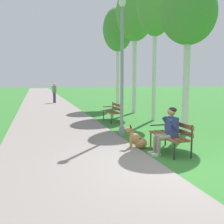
# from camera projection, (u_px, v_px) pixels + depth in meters

# --- Properties ---
(ground_plane) EXTENTS (120.00, 120.00, 0.00)m
(ground_plane) POSITION_uv_depth(u_px,v_px,m) (174.00, 168.00, 5.95)
(ground_plane) COLOR #33752D
(paved_path) EXTENTS (3.79, 60.00, 0.04)m
(paved_path) POSITION_uv_depth(u_px,v_px,m) (43.00, 98.00, 28.23)
(paved_path) COLOR gray
(paved_path) RESTS_ON ground
(park_bench_near) EXTENTS (0.55, 1.50, 0.85)m
(park_bench_near) POSITION_uv_depth(u_px,v_px,m) (172.00, 133.00, 7.20)
(park_bench_near) COLOR brown
(park_bench_near) RESTS_ON ground
(park_bench_mid) EXTENTS (0.55, 1.50, 0.85)m
(park_bench_mid) POSITION_uv_depth(u_px,v_px,m) (113.00, 110.00, 12.45)
(park_bench_mid) COLOR brown
(park_bench_mid) RESTS_ON ground
(person_seated_on_near_bench) EXTENTS (0.74, 0.49, 1.25)m
(person_seated_on_near_bench) POSITION_uv_depth(u_px,v_px,m) (168.00, 129.00, 6.96)
(person_seated_on_near_bench) COLOR gray
(person_seated_on_near_bench) RESTS_ON ground
(dog_shepherd) EXTENTS (0.83, 0.35, 0.71)m
(dog_shepherd) POSITION_uv_depth(u_px,v_px,m) (137.00, 140.00, 7.55)
(dog_shepherd) COLOR #B27F47
(dog_shepherd) RESTS_ON ground
(lamp_post_near) EXTENTS (0.24, 0.24, 4.68)m
(lamp_post_near) POSITION_uv_depth(u_px,v_px,m) (122.00, 66.00, 9.03)
(lamp_post_near) COLOR gray
(lamp_post_near) RESTS_ON ground
(birch_tree_second) EXTENTS (2.00, 1.71, 5.34)m
(birch_tree_second) POSITION_uv_depth(u_px,v_px,m) (188.00, 14.00, 8.98)
(birch_tree_second) COLOR silver
(birch_tree_second) RESTS_ON ground
(birch_tree_third) EXTENTS (1.74, 1.62, 6.86)m
(birch_tree_third) POSITION_uv_depth(u_px,v_px,m) (156.00, 5.00, 12.11)
(birch_tree_third) COLOR silver
(birch_tree_third) RESTS_ON ground
(birch_tree_fourth) EXTENTS (2.17, 2.18, 7.27)m
(birch_tree_fourth) POSITION_uv_depth(u_px,v_px,m) (135.00, 14.00, 14.99)
(birch_tree_fourth) COLOR silver
(birch_tree_fourth) RESTS_ON ground
(birch_tree_fifth) EXTENTS (2.03, 2.08, 6.83)m
(birch_tree_fifth) POSITION_uv_depth(u_px,v_px,m) (118.00, 30.00, 17.98)
(birch_tree_fifth) COLOR silver
(birch_tree_fifth) RESTS_ON ground
(pedestrian_distant) EXTENTS (0.32, 0.22, 1.65)m
(pedestrian_distant) POSITION_uv_depth(u_px,v_px,m) (54.00, 93.00, 21.64)
(pedestrian_distant) COLOR #383842
(pedestrian_distant) RESTS_ON ground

